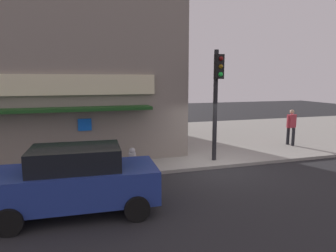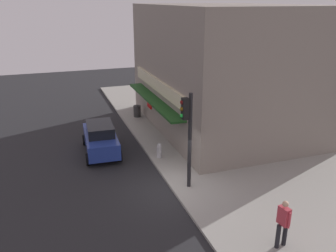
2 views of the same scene
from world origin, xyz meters
The scene contains 8 objects.
ground_plane centered at (0.00, 0.00, 0.00)m, with size 62.25×62.25×0.00m, color #232326.
sidewalk centered at (0.00, 5.75, 0.07)m, with size 41.50×11.51×0.13m, color gray.
corner_building centered at (-6.95, 6.29, 4.13)m, with size 12.81×9.98×7.99m.
traffic_light centered at (0.28, 0.71, 3.04)m, with size 0.32×0.58×4.51m.
fire_hydrant centered at (-3.24, 0.51, 0.53)m, with size 0.51×0.27×0.84m.
trash_can centered at (-10.61, 1.16, 0.56)m, with size 0.54×0.54×0.85m, color #2D2D2D.
pedestrian centered at (5.30, 2.28, 1.15)m, with size 0.58×0.51×1.84m.
parked_car_blue centered at (-5.22, -2.40, 0.90)m, with size 4.21×2.12×1.77m.
Camera 2 is at (13.74, -4.92, 8.44)m, focal length 37.55 mm.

